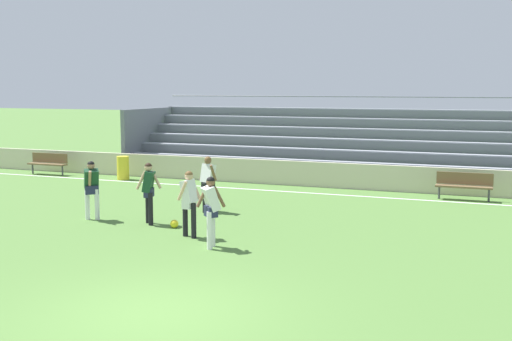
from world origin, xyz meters
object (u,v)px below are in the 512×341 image
at_px(bleacher_stand, 454,146).
at_px(player_white_dropping_back, 211,206).
at_px(bench_far_left, 464,184).
at_px(soccer_ball, 174,224).
at_px(player_dark_trailing_run, 149,188).
at_px(player_white_deep_cover, 189,198).
at_px(player_dark_pressing_high, 92,185).
at_px(bench_near_bin, 48,162).
at_px(trash_bin, 123,168).
at_px(player_white_overlapping, 208,179).

bearing_deg(bleacher_stand, player_white_dropping_back, -108.74).
bearing_deg(bench_far_left, player_white_dropping_back, -119.35).
bearing_deg(soccer_ball, bleacher_stand, 61.12).
height_order(player_dark_trailing_run, soccer_ball, player_dark_trailing_run).
bearing_deg(player_white_deep_cover, bleacher_stand, 66.16).
bearing_deg(player_dark_pressing_high, bench_near_bin, 135.88).
xyz_separation_m(bench_near_bin, player_dark_pressing_high, (7.41, -7.18, 0.44)).
bearing_deg(trash_bin, player_dark_trailing_run, -52.26).
bearing_deg(trash_bin, bleacher_stand, 17.54).
bearing_deg(trash_bin, soccer_ball, -48.81).
distance_m(player_white_dropping_back, soccer_ball, 2.56).
xyz_separation_m(trash_bin, player_white_dropping_back, (8.11, -8.73, 0.52)).
bearing_deg(bench_near_bin, bleacher_stand, 13.22).
relative_size(bleacher_stand, player_white_overlapping, 16.35).
relative_size(bench_near_bin, player_white_overlapping, 1.08).
distance_m(bench_far_left, player_dark_pressing_high, 11.89).
height_order(player_white_deep_cover, player_white_overlapping, player_white_overlapping).
bearing_deg(bench_near_bin, player_white_dropping_back, -36.64).
bearing_deg(player_white_deep_cover, player_dark_pressing_high, 165.69).
xyz_separation_m(bench_far_left, player_dark_pressing_high, (-9.47, -7.18, 0.44)).
height_order(player_dark_trailing_run, player_white_overlapping, player_dark_trailing_run).
bearing_deg(player_dark_pressing_high, player_dark_trailing_run, 2.23).
bearing_deg(trash_bin, bench_far_left, 0.51).
relative_size(trash_bin, player_white_deep_cover, 0.57).
bearing_deg(bleacher_stand, player_white_overlapping, -125.64).
xyz_separation_m(player_white_overlapping, player_dark_pressing_high, (-2.52, -2.25, -0.00)).
bearing_deg(player_white_dropping_back, bleacher_stand, 71.26).
relative_size(player_dark_trailing_run, soccer_ball, 7.62).
height_order(bench_far_left, player_white_deep_cover, player_white_deep_cover).
bearing_deg(player_dark_pressing_high, bench_far_left, 37.20).
xyz_separation_m(player_white_deep_cover, player_dark_pressing_high, (-3.53, 0.90, -0.00)).
distance_m(bench_near_bin, player_dark_pressing_high, 10.33).
bearing_deg(bench_far_left, soccer_ball, -133.01).
height_order(bench_far_left, soccer_ball, bench_far_left).
height_order(player_dark_pressing_high, player_white_dropping_back, player_white_dropping_back).
height_order(bench_near_bin, player_dark_pressing_high, player_dark_pressing_high).
bearing_deg(player_white_overlapping, soccer_ball, -86.46).
bearing_deg(soccer_ball, player_white_overlapping, 93.54).
xyz_separation_m(bench_far_left, player_dark_trailing_run, (-7.67, -7.11, 0.45)).
distance_m(bench_near_bin, soccer_ball, 12.44).
bearing_deg(player_white_deep_cover, trash_bin, 131.88).
relative_size(player_dark_trailing_run, player_white_dropping_back, 1.01).
bearing_deg(player_white_dropping_back, bench_far_left, 60.65).
relative_size(bench_far_left, player_dark_trailing_run, 1.07).
bearing_deg(soccer_ball, bench_near_bin, 144.10).
xyz_separation_m(player_white_deep_cover, player_white_overlapping, (-1.01, 3.15, 0.00)).
bearing_deg(bench_far_left, trash_bin, -179.49).
bearing_deg(bench_far_left, player_white_deep_cover, -126.29).
bearing_deg(player_white_dropping_back, player_dark_trailing_run, 147.17).
bearing_deg(player_white_deep_cover, bench_far_left, 53.71).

